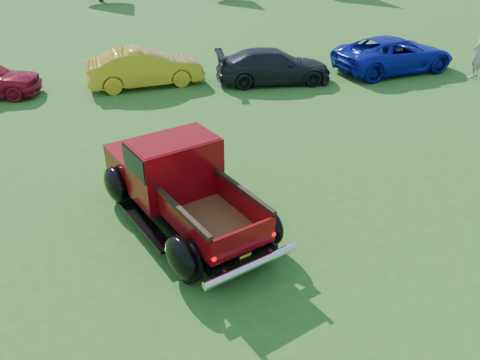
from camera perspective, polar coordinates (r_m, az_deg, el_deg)
The scene contains 6 objects.
ground at distance 9.50m, azimuth 3.03°, elevation -5.84°, with size 120.00×120.00×0.00m, color #2C5A19.
pickup_truck at distance 9.54m, azimuth -7.83°, elevation -0.07°, with size 3.40×4.99×1.74m.
show_car_yellow at distance 17.93m, azimuth -11.54°, elevation 13.30°, with size 1.46×4.18×1.38m, color gold.
show_car_grey at distance 18.03m, azimuth 4.10°, elevation 13.68°, with size 1.75×4.30×1.25m, color black.
show_car_blue at distance 20.37m, azimuth 18.27°, elevation 14.35°, with size 2.28×4.95×1.38m, color #0D1697.
spectator at distance 20.67m, azimuth 27.09°, elevation 13.62°, with size 0.69×0.45×1.89m, color #A39D8D.
Camera 1 is at (-2.48, -7.37, 5.47)m, focal length 35.00 mm.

